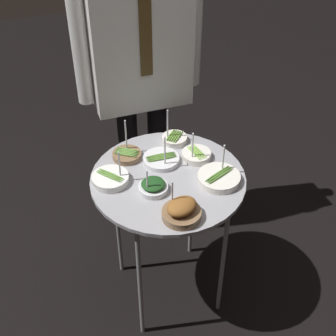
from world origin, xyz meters
TOP-DOWN VIEW (x-y plane):
  - ground_plane at (0.00, 0.00)m, footprint 8.00×8.00m
  - serving_cart at (0.00, 0.00)m, footprint 0.66×0.66m
  - bowl_roast_back_right at (-0.03, -0.24)m, footprint 0.15×0.15m
  - bowl_spinach_mid_left at (-0.08, -0.06)m, footprint 0.12×0.12m
  - bowl_asparagus_front_right at (0.01, 0.11)m, footprint 0.16×0.16m
  - bowl_asparagus_near_rim at (-0.13, 0.19)m, footprint 0.13×0.13m
  - bowl_asparagus_far_rim at (0.19, -0.09)m, footprint 0.18×0.18m
  - bowl_asparagus_mid_right at (0.16, 0.08)m, footprint 0.13×0.13m
  - bowl_asparagus_center at (-0.24, 0.05)m, footprint 0.15×0.15m
  - bowl_asparagus_front_left at (0.11, 0.23)m, footprint 0.12×0.12m
  - waiter_figure at (0.04, 0.53)m, footprint 0.61×0.23m

SIDE VIEW (x-z plane):
  - ground_plane at x=0.00m, z-range 0.00..0.00m
  - serving_cart at x=0.00m, z-range 0.32..1.08m
  - bowl_asparagus_front_right at x=0.01m, z-range 0.70..0.86m
  - bowl_asparagus_near_rim at x=-0.13m, z-range 0.69..0.86m
  - bowl_asparagus_far_rim at x=0.19m, z-range 0.70..0.86m
  - bowl_asparagus_mid_right at x=0.16m, z-range 0.70..0.86m
  - bowl_asparagus_center at x=-0.24m, z-range 0.70..0.86m
  - bowl_asparagus_front_left at x=0.11m, z-range 0.69..0.87m
  - bowl_spinach_mid_left at x=-0.08m, z-range 0.72..0.85m
  - bowl_roast_back_right at x=-0.03m, z-range 0.72..0.88m
  - waiter_figure at x=0.04m, z-range 0.22..1.89m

